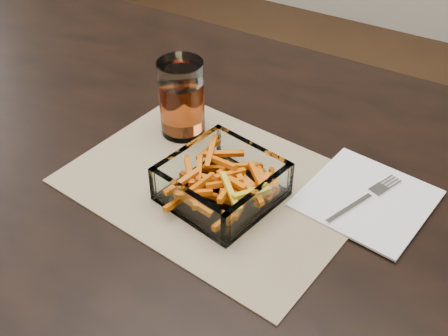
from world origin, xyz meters
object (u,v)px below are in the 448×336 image
at_px(dining_table, 190,189).
at_px(glass_bowl, 222,184).
at_px(tumbler, 182,101).
at_px(fork, 366,198).

height_order(dining_table, glass_bowl, glass_bowl).
bearing_deg(tumbler, glass_bowl, -37.54).
height_order(tumbler, fork, tumbler).
relative_size(dining_table, tumbler, 11.67).
xyz_separation_m(glass_bowl, fork, (0.19, 0.11, -0.02)).
distance_m(dining_table, tumbler, 0.16).
bearing_deg(dining_table, glass_bowl, -32.93).
xyz_separation_m(tumbler, fork, (0.34, -0.01, -0.06)).
relative_size(dining_table, glass_bowl, 8.82).
height_order(dining_table, fork, fork).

